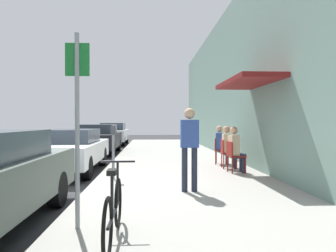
% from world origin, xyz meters
% --- Properties ---
extents(ground_plane, '(60.00, 60.00, 0.00)m').
position_xyz_m(ground_plane, '(0.00, 0.00, 0.00)').
color(ground_plane, '#2D2D30').
extents(sidewalk_slab, '(4.50, 32.00, 0.12)m').
position_xyz_m(sidewalk_slab, '(2.25, 2.00, 0.06)').
color(sidewalk_slab, '#9E9B93').
rests_on(sidewalk_slab, ground_plane).
extents(building_facade, '(1.40, 32.00, 6.18)m').
position_xyz_m(building_facade, '(4.65, 1.99, 3.08)').
color(building_facade, gray).
rests_on(building_facade, ground_plane).
extents(parked_car_1, '(1.80, 4.40, 1.31)m').
position_xyz_m(parked_car_1, '(-1.10, 2.73, 0.69)').
color(parked_car_1, silver).
rests_on(parked_car_1, ground_plane).
extents(parked_car_2, '(1.80, 4.40, 1.42)m').
position_xyz_m(parked_car_2, '(-1.10, 8.25, 0.74)').
color(parked_car_2, black).
rests_on(parked_car_2, ground_plane).
extents(parked_car_3, '(1.80, 4.40, 1.47)m').
position_xyz_m(parked_car_3, '(-1.10, 14.07, 0.76)').
color(parked_car_3, silver).
rests_on(parked_car_3, ground_plane).
extents(parking_meter, '(0.12, 0.10, 1.32)m').
position_xyz_m(parking_meter, '(0.45, 0.81, 0.89)').
color(parking_meter, slate).
rests_on(parking_meter, sidewalk_slab).
extents(street_sign, '(0.32, 0.06, 2.60)m').
position_xyz_m(street_sign, '(0.40, -2.83, 1.64)').
color(street_sign, gray).
rests_on(street_sign, sidewalk_slab).
extents(bicycle_0, '(0.46, 1.71, 0.90)m').
position_xyz_m(bicycle_0, '(0.94, -3.34, 0.48)').
color(bicycle_0, black).
rests_on(bicycle_0, sidewalk_slab).
extents(cafe_chair_0, '(0.48, 0.48, 0.87)m').
position_xyz_m(cafe_chair_0, '(3.70, 1.53, 0.62)').
color(cafe_chair_0, maroon).
rests_on(cafe_chair_0, sidewalk_slab).
extents(seated_patron_0, '(0.45, 0.39, 1.29)m').
position_xyz_m(seated_patron_0, '(3.76, 1.54, 0.82)').
color(seated_patron_0, '#232838').
rests_on(seated_patron_0, sidewalk_slab).
extents(cafe_chair_1, '(0.47, 0.47, 0.87)m').
position_xyz_m(cafe_chair_1, '(3.70, 2.38, 0.62)').
color(cafe_chair_1, maroon).
rests_on(cafe_chair_1, sidewalk_slab).
extents(seated_patron_1, '(0.45, 0.38, 1.29)m').
position_xyz_m(seated_patron_1, '(3.76, 2.37, 0.82)').
color(seated_patron_1, '#232838').
rests_on(seated_patron_1, sidewalk_slab).
extents(cafe_chair_2, '(0.54, 0.54, 0.87)m').
position_xyz_m(cafe_chair_2, '(3.70, 3.36, 0.62)').
color(cafe_chair_2, maroon).
rests_on(cafe_chair_2, sidewalk_slab).
extents(seated_patron_2, '(0.50, 0.45, 1.29)m').
position_xyz_m(seated_patron_2, '(3.76, 3.35, 0.82)').
color(seated_patron_2, '#232838').
rests_on(seated_patron_2, sidewalk_slab).
extents(pedestrian_standing, '(0.36, 0.22, 1.70)m').
position_xyz_m(pedestrian_standing, '(2.17, -0.75, 1.12)').
color(pedestrian_standing, '#232838').
rests_on(pedestrian_standing, sidewalk_slab).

